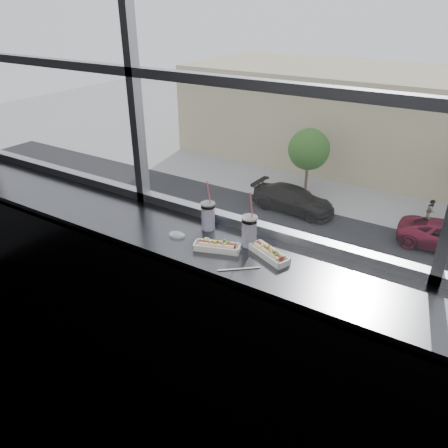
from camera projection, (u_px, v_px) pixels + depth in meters
The scene contains 17 objects.
wall_back_lower at pixel (261, 303), 3.01m from camera, with size 6.00×6.00×0.00m, color black.
window_glass at pixel (276, 24), 2.22m from camera, with size 6.00×6.00×0.00m, color silver.
window_mullions at pixel (275, 25), 2.20m from camera, with size 6.00×0.08×2.40m, color gray, non-canonical shape.
counter at pixel (243, 257), 2.56m from camera, with size 6.00×0.55×0.06m, color #4E4E51.
counter_fascia at pixel (220, 350), 2.61m from camera, with size 6.00×0.04×1.04m, color #4E4E51.
hotdog_tray_left at pixel (217, 246), 2.56m from camera, with size 0.29×0.17×0.07m.
hotdog_tray_right at pixel (269, 253), 2.49m from camera, with size 0.28×0.19×0.07m.
soda_cup_left at pixel (208, 215), 2.76m from camera, with size 0.09×0.09×0.34m.
soda_cup_right at pixel (249, 230), 2.57m from camera, with size 0.10×0.10×0.36m.
loose_straw at pixel (239, 269), 2.38m from camera, with size 0.01×0.01×0.23m, color white.
wrapper at pixel (177, 234), 2.71m from camera, with size 0.10×0.07×0.03m, color silver.
street_asphalt at pixel (427, 280), 23.34m from camera, with size 80.00×10.00×0.06m, color black.
car_near_b at pixel (245, 249), 24.07m from camera, with size 6.28×2.62×2.09m, color black.
car_far_a at pixel (294, 195), 30.37m from camera, with size 6.87×2.86×2.29m, color black.
car_near_a at pixel (200, 235), 25.52m from camera, with size 6.29×2.62×2.10m, color #B0B1B1.
pedestrian_b at pixel (432, 208), 29.07m from camera, with size 0.82×0.61×1.84m, color #66605B.
tree_left at pixel (309, 149), 32.74m from camera, with size 3.13×3.13×4.90m.
Camera 1 is at (1.07, -0.68, 2.42)m, focal length 35.00 mm.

